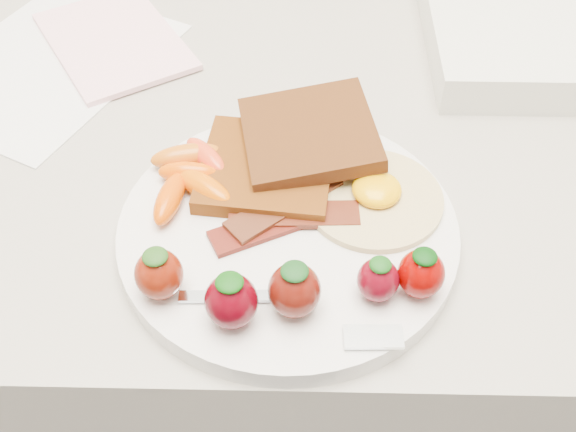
{
  "coord_description": "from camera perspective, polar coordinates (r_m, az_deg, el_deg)",
  "views": [
    {
      "loc": [
        0.02,
        1.16,
        1.34
      ],
      "look_at": [
        0.01,
        1.54,
        0.93
      ],
      "focal_mm": 45.0,
      "sensor_mm": 36.0,
      "label": 1
    }
  ],
  "objects": [
    {
      "name": "baby_carrots",
      "position": [
        0.6,
        -7.68,
        3.29
      ],
      "size": [
        0.08,
        0.11,
        0.02
      ],
      "color": "#E55000",
      "rests_on": "plate"
    },
    {
      "name": "fork",
      "position": [
        0.51,
        1.18,
        -7.77
      ],
      "size": [
        0.16,
        0.05,
        0.0
      ],
      "color": "silver",
      "rests_on": "plate"
    },
    {
      "name": "plate",
      "position": [
        0.58,
        0.0,
        -1.27
      ],
      "size": [
        0.27,
        0.27,
        0.02
      ],
      "primitive_type": "cylinder",
      "color": "white",
      "rests_on": "counter"
    },
    {
      "name": "strawberries",
      "position": [
        0.51,
        -0.12,
        -5.43
      ],
      "size": [
        0.22,
        0.06,
        0.05
      ],
      "color": "#6A1606",
      "rests_on": "plate"
    },
    {
      "name": "notepad",
      "position": [
        0.81,
        -13.57,
        13.3
      ],
      "size": [
        0.2,
        0.22,
        0.01
      ],
      "primitive_type": "cube",
      "rotation": [
        0.0,
        0.0,
        0.55
      ],
      "color": "#FFBDCA",
      "rests_on": "paper_sheet"
    },
    {
      "name": "toast_lower",
      "position": [
        0.6,
        -1.7,
        3.79
      ],
      "size": [
        0.12,
        0.12,
        0.01
      ],
      "primitive_type": "cube",
      "rotation": [
        0.0,
        0.0,
        -0.11
      ],
      "color": "#461D0C",
      "rests_on": "plate"
    },
    {
      "name": "toast_upper",
      "position": [
        0.62,
        1.68,
        6.5
      ],
      "size": [
        0.13,
        0.13,
        0.03
      ],
      "primitive_type": "cube",
      "rotation": [
        0.0,
        -0.1,
        0.17
      ],
      "color": "#321705",
      "rests_on": "toast_lower"
    },
    {
      "name": "paper_sheet",
      "position": [
        0.8,
        -18.49,
        11.35
      ],
      "size": [
        0.28,
        0.31,
        0.0
      ],
      "primitive_type": "cube",
      "rotation": [
        0.0,
        0.0,
        -0.46
      ],
      "color": "white",
      "rests_on": "counter"
    },
    {
      "name": "fried_egg",
      "position": [
        0.59,
        6.85,
        1.58
      ],
      "size": [
        0.15,
        0.15,
        0.02
      ],
      "color": "beige",
      "rests_on": "plate"
    },
    {
      "name": "bacon_strips",
      "position": [
        0.57,
        -0.32,
        0.14
      ],
      "size": [
        0.12,
        0.1,
        0.01
      ],
      "color": "black",
      "rests_on": "plate"
    },
    {
      "name": "counter",
      "position": [
        1.05,
        -0.59,
        -11.04
      ],
      "size": [
        2.0,
        0.6,
        0.9
      ],
      "primitive_type": "cube",
      "color": "gray",
      "rests_on": "ground"
    }
  ]
}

